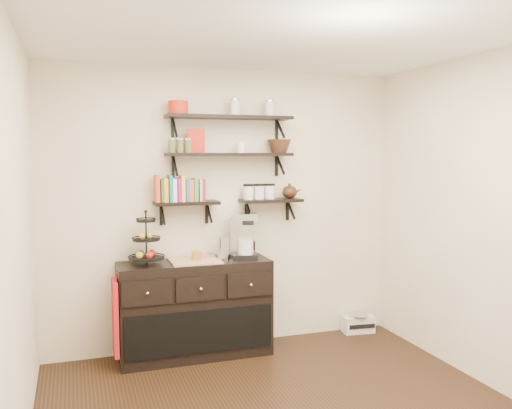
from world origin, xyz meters
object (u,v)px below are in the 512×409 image
at_px(sideboard, 195,309).
at_px(radio, 358,323).
at_px(fruit_stand, 147,247).
at_px(coffee_maker, 244,236).

relative_size(sideboard, radio, 4.11).
xyz_separation_m(sideboard, fruit_stand, (-0.43, 0.00, 0.61)).
distance_m(coffee_maker, radio, 1.64).
relative_size(fruit_stand, radio, 1.38).
distance_m(sideboard, radio, 1.82).
distance_m(sideboard, fruit_stand, 0.75).
xyz_separation_m(sideboard, radio, (1.78, 0.10, -0.36)).
bearing_deg(fruit_stand, sideboard, -0.42).
bearing_deg(coffee_maker, sideboard, -162.13).
height_order(sideboard, radio, sideboard).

